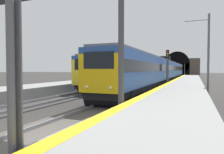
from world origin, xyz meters
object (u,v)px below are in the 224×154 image
at_px(train_adjacent_platform, 136,70).
at_px(overhead_signal_gantry, 44,12).
at_px(railway_signal_mid, 167,65).
at_px(catenary_mast_near, 208,53).
at_px(train_main_approaching, 165,70).
at_px(railway_signal_far, 185,69).
at_px(railway_signal_near, 11,49).

bearing_deg(train_adjacent_platform, overhead_signal_gantry, 3.79).
xyz_separation_m(railway_signal_mid, catenary_mast_near, (-4.33, -4.51, 1.15)).
height_order(train_main_approaching, catenary_mast_near, catenary_mast_near).
height_order(train_adjacent_platform, railway_signal_far, train_adjacent_platform).
height_order(railway_signal_near, railway_signal_far, railway_signal_near).
xyz_separation_m(railway_signal_near, catenary_mast_near, (20.17, -4.51, 1.31)).
distance_m(railway_signal_mid, catenary_mast_near, 6.36).
xyz_separation_m(railway_signal_far, overhead_signal_gantry, (-62.88, 4.41, 2.93)).
xyz_separation_m(train_adjacent_platform, catenary_mast_near, (-14.17, -11.44, 1.87)).
relative_size(railway_signal_mid, overhead_signal_gantry, 0.54).
distance_m(railway_signal_near, overhead_signal_gantry, 8.16).
height_order(train_main_approaching, overhead_signal_gantry, overhead_signal_gantry).
xyz_separation_m(train_main_approaching, railway_signal_mid, (-12.24, -1.90, 0.72)).
bearing_deg(railway_signal_mid, catenary_mast_near, 46.16).
height_order(train_main_approaching, train_adjacent_platform, train_main_approaching).
bearing_deg(railway_signal_near, railway_signal_far, -180.00).
bearing_deg(railway_signal_mid, railway_signal_far, -180.00).
distance_m(train_adjacent_platform, railway_signal_mid, 12.05).
bearing_deg(overhead_signal_gantry, railway_signal_near, -144.97).
xyz_separation_m(railway_signal_near, railway_signal_far, (69.17, 0.00, -0.19)).
relative_size(train_adjacent_platform, railway_signal_near, 8.25).
xyz_separation_m(train_main_approaching, railway_signal_near, (-36.75, -1.90, 0.56)).
bearing_deg(railway_signal_mid, railway_signal_near, 0.00).
bearing_deg(train_main_approaching, train_adjacent_platform, -64.14).
bearing_deg(overhead_signal_gantry, train_main_approaching, -4.71).
distance_m(railway_signal_far, overhead_signal_gantry, 63.10).
height_order(train_adjacent_platform, railway_signal_mid, railway_signal_mid).
height_order(railway_signal_near, overhead_signal_gantry, overhead_signal_gantry).
height_order(overhead_signal_gantry, catenary_mast_near, catenary_mast_near).
distance_m(railway_signal_near, railway_signal_far, 69.17).
bearing_deg(railway_signal_near, catenary_mast_near, 167.39).
height_order(railway_signal_near, catenary_mast_near, catenary_mast_near).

